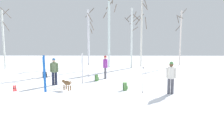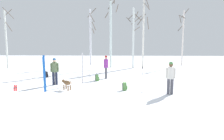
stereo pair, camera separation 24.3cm
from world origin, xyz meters
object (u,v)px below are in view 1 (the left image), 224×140
at_px(ski_pair_lying_0, 15,88).
at_px(ski_poles_0, 82,68).
at_px(birch_tree_0, 3,38).
at_px(backpack_2, 125,86).
at_px(person_2, 105,65).
at_px(backpack_0, 45,75).
at_px(water_bottle_0, 102,83).
at_px(ski_pair_planted_0, 44,74).
at_px(birch_tree_3, 132,37).
at_px(dog, 67,83).
at_px(ski_pair_planted_1, 82,69).
at_px(birch_tree_1, 89,36).
at_px(birch_tree_5, 180,37).
at_px(person_1, 54,70).
at_px(ski_poles_1, 143,79).
at_px(person_0, 171,75).
at_px(birch_tree_2, 109,27).
at_px(backpack_1, 97,78).
at_px(birch_tree_4, 142,31).

bearing_deg(ski_pair_lying_0, ski_poles_0, 41.87).
relative_size(ski_poles_0, birch_tree_0, 0.25).
bearing_deg(backpack_2, person_2, 109.28).
height_order(backpack_0, water_bottle_0, backpack_0).
xyz_separation_m(ski_pair_planted_0, backpack_2, (4.37, 0.55, -0.78)).
bearing_deg(water_bottle_0, birch_tree_3, 74.09).
relative_size(dog, ski_pair_planted_1, 0.37).
relative_size(birch_tree_1, birch_tree_5, 1.02).
xyz_separation_m(person_1, birch_tree_5, (11.28, 11.54, 2.31)).
bearing_deg(ski_poles_1, birch_tree_5, 66.35).
xyz_separation_m(person_0, birch_tree_5, (4.52, 13.70, 2.31)).
height_order(birch_tree_0, birch_tree_3, birch_tree_3).
height_order(ski_pair_planted_0, ski_poles_0, ski_pair_planted_0).
bearing_deg(backpack_0, ski_pair_planted_0, -70.93).
bearing_deg(water_bottle_0, person_2, 87.01).
height_order(backpack_2, birch_tree_5, birch_tree_5).
bearing_deg(ski_pair_planted_0, ski_pair_lying_0, 157.29).
bearing_deg(person_2, backpack_2, -70.72).
distance_m(person_1, dog, 1.84).
bearing_deg(ski_pair_lying_0, birch_tree_2, 63.53).
distance_m(dog, ski_pair_planted_0, 1.33).
relative_size(person_2, backpack_1, 3.90).
distance_m(ski_poles_0, ski_poles_1, 5.73).
distance_m(backpack_0, birch_tree_1, 9.70).
height_order(ski_pair_lying_0, water_bottle_0, water_bottle_0).
distance_m(dog, water_bottle_0, 2.52).
xyz_separation_m(person_2, birch_tree_5, (8.19, 9.13, 2.31)).
bearing_deg(backpack_0, birch_tree_1, 75.73).
bearing_deg(ski_pair_planted_0, backpack_0, 109.07).
xyz_separation_m(dog, ski_pair_planted_1, (0.59, 1.89, 0.60)).
bearing_deg(birch_tree_0, person_1, -47.31).
bearing_deg(ski_pair_lying_0, backpack_2, -2.89).
bearing_deg(ski_pair_planted_1, birch_tree_3, 66.03).
xyz_separation_m(dog, ski_pair_planted_0, (-1.06, -0.54, 0.61)).
xyz_separation_m(person_0, person_1, (-6.75, 2.16, 0.00)).
xyz_separation_m(ski_poles_0, backpack_0, (-2.99, 0.71, -0.59)).
relative_size(birch_tree_0, birch_tree_3, 0.98).
relative_size(person_2, birch_tree_0, 0.28).
bearing_deg(water_bottle_0, birch_tree_2, 89.10).
relative_size(ski_poles_1, water_bottle_0, 6.42).
bearing_deg(birch_tree_5, birch_tree_0, -169.53).
bearing_deg(dog, ski_pair_planted_1, 72.55).
relative_size(backpack_1, birch_tree_5, 0.07).
bearing_deg(birch_tree_2, ski_poles_1, -79.27).
height_order(birch_tree_2, birch_tree_5, birch_tree_2).
distance_m(ski_poles_0, backpack_0, 3.14).
bearing_deg(ski_poles_0, backpack_1, -30.40).
bearing_deg(birch_tree_0, person_2, -28.23).
relative_size(ski_pair_lying_0, birch_tree_5, 0.25).
bearing_deg(dog, birch_tree_4, 64.46).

